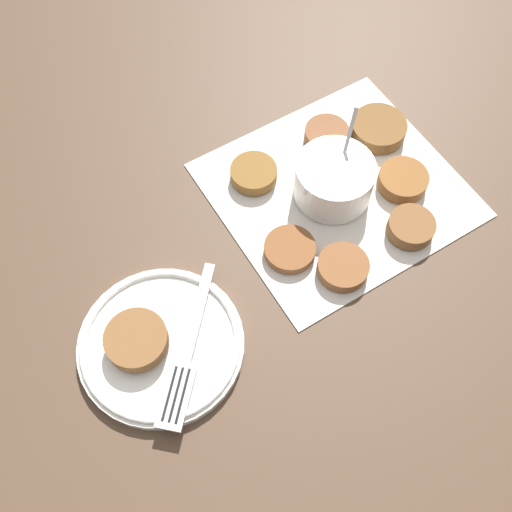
% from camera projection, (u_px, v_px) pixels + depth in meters
% --- Properties ---
extents(ground_plane, '(4.00, 4.00, 0.00)m').
position_uv_depth(ground_plane, '(331.00, 194.00, 0.77)').
color(ground_plane, '#4C3828').
extents(napkin, '(0.34, 0.31, 0.00)m').
position_uv_depth(napkin, '(338.00, 191.00, 0.77)').
color(napkin, silver).
rests_on(napkin, ground_plane).
extents(sauce_bowl, '(0.11, 0.10, 0.10)m').
position_uv_depth(sauce_bowl, '(336.00, 181.00, 0.75)').
color(sauce_bowl, white).
rests_on(sauce_bowl, napkin).
extents(fritter_0, '(0.06, 0.06, 0.02)m').
position_uv_depth(fritter_0, '(343.00, 267.00, 0.71)').
color(fritter_0, brown).
rests_on(fritter_0, napkin).
extents(fritter_1, '(0.06, 0.06, 0.02)m').
position_uv_depth(fritter_1, '(403.00, 180.00, 0.77)').
color(fritter_1, brown).
rests_on(fritter_1, napkin).
extents(fritter_2, '(0.06, 0.06, 0.02)m').
position_uv_depth(fritter_2, '(327.00, 135.00, 0.80)').
color(fritter_2, brown).
rests_on(fritter_2, napkin).
extents(fritter_3, '(0.06, 0.06, 0.02)m').
position_uv_depth(fritter_3, '(254.00, 173.00, 0.77)').
color(fritter_3, brown).
rests_on(fritter_3, napkin).
extents(fritter_4, '(0.07, 0.07, 0.02)m').
position_uv_depth(fritter_4, '(378.00, 129.00, 0.80)').
color(fritter_4, brown).
rests_on(fritter_4, napkin).
extents(fritter_5, '(0.06, 0.06, 0.01)m').
position_uv_depth(fritter_5, '(290.00, 249.00, 0.72)').
color(fritter_5, brown).
rests_on(fritter_5, napkin).
extents(fritter_6, '(0.06, 0.06, 0.02)m').
position_uv_depth(fritter_6, '(411.00, 227.00, 0.73)').
color(fritter_6, brown).
rests_on(fritter_6, napkin).
extents(serving_plate, '(0.19, 0.19, 0.02)m').
position_uv_depth(serving_plate, '(161.00, 344.00, 0.67)').
color(serving_plate, white).
rests_on(serving_plate, ground_plane).
extents(fritter_on_plate, '(0.07, 0.07, 0.02)m').
position_uv_depth(fritter_on_plate, '(136.00, 340.00, 0.65)').
color(fritter_on_plate, brown).
rests_on(fritter_on_plate, serving_plate).
extents(fork, '(0.16, 0.14, 0.00)m').
position_uv_depth(fork, '(185.00, 360.00, 0.65)').
color(fork, silver).
rests_on(fork, serving_plate).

